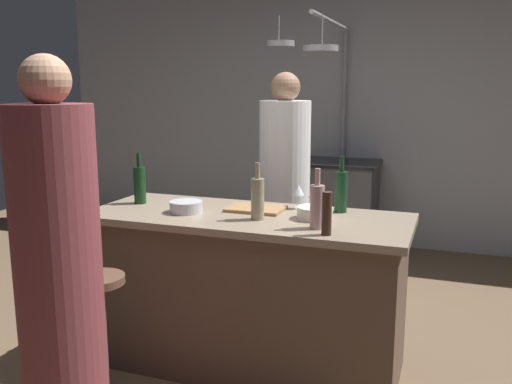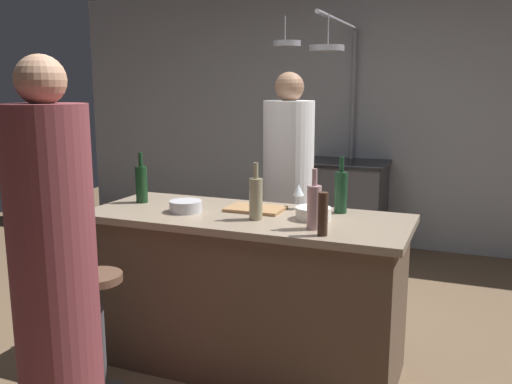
{
  "view_description": "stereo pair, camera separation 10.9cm",
  "coord_description": "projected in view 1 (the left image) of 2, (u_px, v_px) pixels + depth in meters",
  "views": [
    {
      "loc": [
        1.06,
        -2.76,
        1.6
      ],
      "look_at": [
        0.0,
        0.15,
        1.0
      ],
      "focal_mm": 38.29,
      "sensor_mm": 36.0,
      "label": 1
    },
    {
      "loc": [
        1.17,
        -2.72,
        1.6
      ],
      "look_at": [
        0.0,
        0.15,
        1.0
      ],
      "focal_mm": 38.29,
      "sensor_mm": 36.0,
      "label": 2
    }
  ],
  "objects": [
    {
      "name": "ground_plane",
      "position": [
        247.0,
        363.0,
        3.21
      ],
      "size": [
        9.0,
        9.0,
        0.0
      ],
      "primitive_type": "plane",
      "color": "brown"
    },
    {
      "name": "back_wall",
      "position": [
        346.0,
        117.0,
        5.59
      ],
      "size": [
        6.4,
        0.16,
        2.6
      ],
      "primitive_type": "cube",
      "color": "#9EA3A8",
      "rests_on": "ground_plane"
    },
    {
      "name": "kitchen_island",
      "position": [
        247.0,
        290.0,
        3.12
      ],
      "size": [
        1.8,
        0.72,
        0.9
      ],
      "color": "brown",
      "rests_on": "ground_plane"
    },
    {
      "name": "stove_range",
      "position": [
        336.0,
        206.0,
        5.38
      ],
      "size": [
        0.8,
        0.64,
        0.89
      ],
      "color": "#47474C",
      "rests_on": "ground_plane"
    },
    {
      "name": "chef",
      "position": [
        284.0,
        202.0,
        3.91
      ],
      "size": [
        0.36,
        0.36,
        1.7
      ],
      "color": "white",
      "rests_on": "ground_plane"
    },
    {
      "name": "bar_stool_left",
      "position": [
        101.0,
        333.0,
        2.75
      ],
      "size": [
        0.28,
        0.28,
        0.68
      ],
      "color": "#4C4C51",
      "rests_on": "ground_plane"
    },
    {
      "name": "guest_left",
      "position": [
        59.0,
        276.0,
        2.33
      ],
      "size": [
        0.37,
        0.37,
        1.73
      ],
      "color": "brown",
      "rests_on": "ground_plane"
    },
    {
      "name": "overhead_pot_rack",
      "position": [
        324.0,
        82.0,
        4.77
      ],
      "size": [
        0.6,
        1.4,
        2.17
      ],
      "color": "gray",
      "rests_on": "ground_plane"
    },
    {
      "name": "cutting_board",
      "position": [
        256.0,
        209.0,
        3.13
      ],
      "size": [
        0.32,
        0.22,
        0.02
      ],
      "primitive_type": "cube",
      "color": "#997047",
      "rests_on": "kitchen_island"
    },
    {
      "name": "pepper_mill",
      "position": [
        327.0,
        214.0,
        2.6
      ],
      "size": [
        0.05,
        0.05,
        0.21
      ],
      "primitive_type": "cylinder",
      "color": "#382319",
      "rests_on": "kitchen_island"
    },
    {
      "name": "wine_bottle_white",
      "position": [
        258.0,
        198.0,
        2.9
      ],
      "size": [
        0.07,
        0.07,
        0.31
      ],
      "color": "gray",
      "rests_on": "kitchen_island"
    },
    {
      "name": "wine_bottle_red",
      "position": [
        140.0,
        184.0,
        3.31
      ],
      "size": [
        0.07,
        0.07,
        0.31
      ],
      "color": "#143319",
      "rests_on": "kitchen_island"
    },
    {
      "name": "wine_bottle_green",
      "position": [
        341.0,
        191.0,
        3.07
      ],
      "size": [
        0.07,
        0.07,
        0.32
      ],
      "color": "#193D23",
      "rests_on": "kitchen_island"
    },
    {
      "name": "wine_bottle_rose",
      "position": [
        317.0,
        206.0,
        2.71
      ],
      "size": [
        0.07,
        0.07,
        0.3
      ],
      "color": "#B78C8E",
      "rests_on": "kitchen_island"
    },
    {
      "name": "wine_glass_by_chef",
      "position": [
        298.0,
        191.0,
        3.16
      ],
      "size": [
        0.07,
        0.07,
        0.15
      ],
      "color": "silver",
      "rests_on": "kitchen_island"
    },
    {
      "name": "wine_glass_near_left_guest",
      "position": [
        314.0,
        193.0,
        3.09
      ],
      "size": [
        0.07,
        0.07,
        0.15
      ],
      "color": "silver",
      "rests_on": "kitchen_island"
    },
    {
      "name": "mixing_bowl_ceramic",
      "position": [
        315.0,
        213.0,
        2.93
      ],
      "size": [
        0.19,
        0.19,
        0.07
      ],
      "primitive_type": "cylinder",
      "color": "silver",
      "rests_on": "kitchen_island"
    },
    {
      "name": "mixing_bowl_steel",
      "position": [
        186.0,
        207.0,
        3.08
      ],
      "size": [
        0.18,
        0.18,
        0.06
      ],
      "primitive_type": "cylinder",
      "color": "#B7B7BC",
      "rests_on": "kitchen_island"
    }
  ]
}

